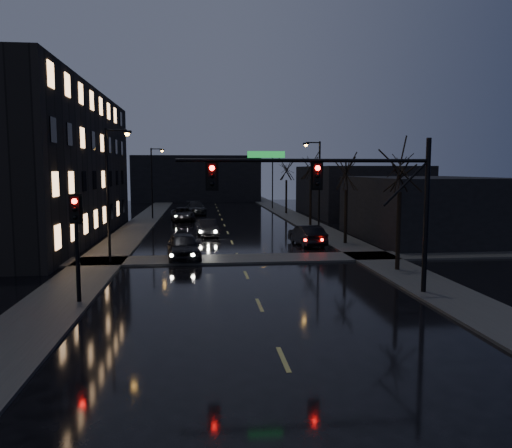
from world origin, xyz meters
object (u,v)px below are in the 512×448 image
object	(u,v)px
oncoming_car_c	(182,214)
lead_car	(307,235)
oncoming_car_b	(208,228)
oncoming_car_a	(184,246)
oncoming_car_d	(196,208)

from	to	relation	value
oncoming_car_c	lead_car	xyz separation A→B (m)	(9.86, -19.12, 0.02)
oncoming_car_b	lead_car	bearing A→B (deg)	-46.60
oncoming_car_a	oncoming_car_c	xyz separation A→B (m)	(-0.90, 24.08, -0.11)
oncoming_car_b	oncoming_car_c	world-z (taller)	oncoming_car_c
lead_car	oncoming_car_c	bearing A→B (deg)	-70.36
oncoming_car_c	lead_car	bearing A→B (deg)	-67.55
oncoming_car_b	oncoming_car_d	size ratio (longest dim) A/B	0.77
oncoming_car_a	oncoming_car_d	size ratio (longest dim) A/B	0.89
oncoming_car_a	lead_car	world-z (taller)	oncoming_car_a
oncoming_car_d	lead_car	world-z (taller)	oncoming_car_d
oncoming_car_a	oncoming_car_d	bearing A→B (deg)	84.19
oncoming_car_b	oncoming_car_c	size ratio (longest dim) A/B	0.81
oncoming_car_a	oncoming_car_b	size ratio (longest dim) A/B	1.16
oncoming_car_b	lead_car	xyz separation A→B (m)	(7.29, -5.99, 0.05)
oncoming_car_c	lead_car	distance (m)	21.51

